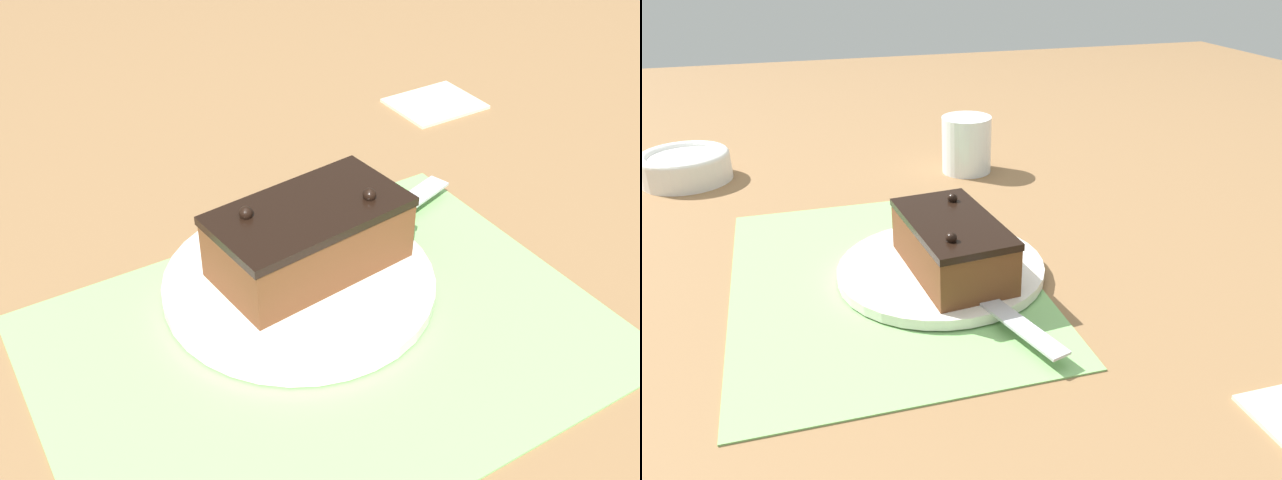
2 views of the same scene
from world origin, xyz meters
TOP-DOWN VIEW (x-y plane):
  - ground_plane at (0.00, 0.00)m, footprint 3.00×3.00m
  - placemat_woven at (0.00, 0.00)m, footprint 0.46×0.34m
  - cake_plate at (0.01, 0.07)m, footprint 0.24×0.24m
  - chocolate_cake at (0.03, 0.08)m, footprint 0.18×0.11m
  - serving_knife at (0.07, 0.08)m, footprint 0.23×0.09m
  - folded_napkin at (0.35, 0.30)m, footprint 0.11×0.09m

SIDE VIEW (x-z plane):
  - ground_plane at x=0.00m, z-range 0.00..0.00m
  - placemat_woven at x=0.00m, z-range 0.00..0.00m
  - folded_napkin at x=0.35m, z-range 0.00..0.01m
  - cake_plate at x=0.01m, z-range 0.00..0.02m
  - serving_knife at x=0.07m, z-range 0.01..0.03m
  - chocolate_cake at x=0.03m, z-range 0.01..0.08m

